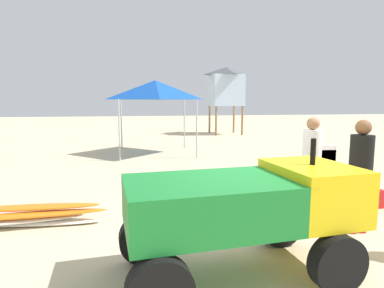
% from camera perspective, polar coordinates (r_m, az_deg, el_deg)
% --- Properties ---
extents(ground, '(80.00, 80.00, 0.00)m').
position_cam_1_polar(ground, '(5.01, 11.54, -15.06)').
color(ground, beige).
extents(utility_cart, '(2.63, 1.46, 1.50)m').
position_cam_1_polar(utility_cart, '(3.60, 9.57, -10.78)').
color(utility_cart, '#197A2D').
rests_on(utility_cart, ground).
extents(stacked_plastic_chairs, '(0.48, 0.48, 1.02)m').
position_cam_1_polar(stacked_plastic_chairs, '(7.29, 21.89, -3.37)').
color(stacked_plastic_chairs, white).
rests_on(stacked_plastic_chairs, ground).
extents(surfboard_pile, '(2.47, 0.59, 0.32)m').
position_cam_1_polar(surfboard_pile, '(5.68, -27.62, -11.38)').
color(surfboard_pile, white).
rests_on(surfboard_pile, ground).
extents(lifeguard_near_center, '(0.32, 0.32, 1.66)m').
position_cam_1_polar(lifeguard_near_center, '(5.23, 27.71, -3.92)').
color(lifeguard_near_center, red).
rests_on(lifeguard_near_center, ground).
extents(lifeguard_near_right, '(0.32, 0.32, 1.65)m').
position_cam_1_polar(lifeguard_near_right, '(5.93, 20.42, -2.34)').
color(lifeguard_near_right, black).
rests_on(lifeguard_near_right, ground).
extents(popup_canopy, '(2.61, 2.61, 2.69)m').
position_cam_1_polar(popup_canopy, '(11.92, -6.52, 9.49)').
color(popup_canopy, '#B2B2B7').
rests_on(popup_canopy, ground).
extents(lifeguard_tower, '(1.98, 1.98, 3.93)m').
position_cam_1_polar(lifeguard_tower, '(19.32, 6.01, 10.11)').
color(lifeguard_tower, olive).
rests_on(lifeguard_tower, ground).
extents(cooler_box, '(0.45, 0.37, 0.33)m').
position_cam_1_polar(cooler_box, '(6.79, 28.55, -8.30)').
color(cooler_box, red).
rests_on(cooler_box, ground).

